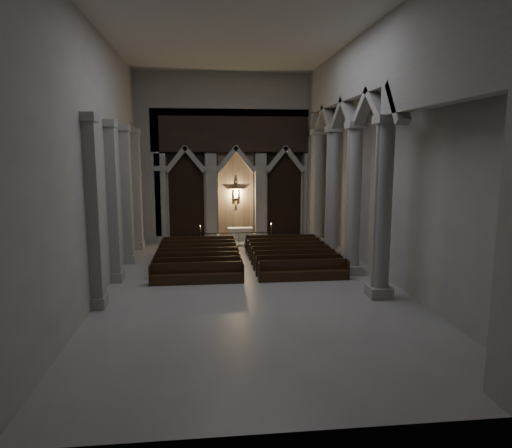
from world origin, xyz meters
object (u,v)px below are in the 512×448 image
at_px(altar, 240,234).
at_px(altar_rail, 239,237).
at_px(candle_stand_right, 271,239).
at_px(candle_stand_left, 201,242).
at_px(worshipper, 248,244).
at_px(pews, 245,259).

height_order(altar, altar_rail, altar_rail).
relative_size(altar, candle_stand_right, 1.14).
bearing_deg(altar, candle_stand_left, -146.66).
xyz_separation_m(altar, worshipper, (0.19, -3.88, 0.01)).
bearing_deg(worshipper, altar_rail, 124.97).
bearing_deg(pews, candle_stand_right, 66.94).
bearing_deg(altar_rail, candle_stand_right, 12.67).
height_order(altar, worshipper, worshipper).
height_order(altar_rail, pews, altar_rail).
height_order(altar_rail, worshipper, worshipper).
relative_size(candle_stand_left, pews, 0.16).
distance_m(candle_stand_left, pews, 5.59).
bearing_deg(candle_stand_right, altar, 146.72).
bearing_deg(altar, pews, -91.99).
xyz_separation_m(altar, pews, (-0.24, -6.82, -0.27)).
bearing_deg(altar_rail, altar, 82.85).
distance_m(altar_rail, worshipper, 2.04).
xyz_separation_m(altar_rail, worshipper, (0.43, -1.99, -0.09)).
distance_m(altar, candle_stand_right, 2.50).
distance_m(candle_stand_right, worshipper, 3.15).
bearing_deg(worshipper, altar, 115.68).
bearing_deg(pews, altar, 88.01).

